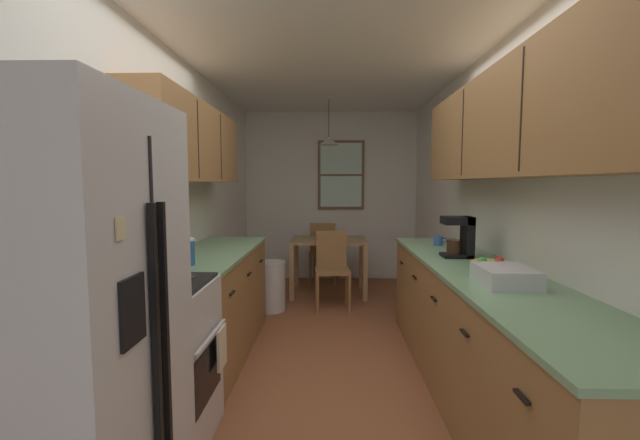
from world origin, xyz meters
TOP-DOWN VIEW (x-y plane):
  - ground_plane at (0.00, 1.00)m, footprint 12.00×12.00m
  - wall_left at (-1.35, 1.00)m, footprint 0.10×9.00m
  - wall_right at (1.35, 1.00)m, footprint 0.10×9.00m
  - wall_back at (0.00, 3.65)m, footprint 4.40×0.10m
  - ceiling_slab at (0.00, 1.00)m, footprint 4.40×9.00m
  - refrigerator at (-0.97, -1.22)m, footprint 0.70×0.77m
  - stove_range at (-0.99, -0.49)m, footprint 0.66×0.65m
  - microwave_over_range at (-1.11, -0.49)m, footprint 0.39×0.60m
  - counter_left at (-1.00, 0.74)m, footprint 0.64×1.81m
  - upper_cabinets_left at (-1.14, 0.69)m, footprint 0.33×1.89m
  - counter_right at (1.00, 0.04)m, footprint 0.64×3.15m
  - upper_cabinets_right at (1.14, -0.01)m, footprint 0.33×2.83m
  - dining_table at (-0.03, 2.71)m, footprint 0.98×0.75m
  - dining_chair_near at (0.02, 2.13)m, footprint 0.43×0.43m
  - dining_chair_far at (-0.10, 3.29)m, footprint 0.45×0.45m
  - pendant_light at (-0.03, 2.71)m, footprint 0.24×0.24m
  - back_window at (0.16, 3.58)m, footprint 0.70×0.05m
  - trash_bin at (-0.70, 1.97)m, footprint 0.35×0.35m
  - storage_canister at (-1.00, 0.13)m, footprint 0.12×0.12m
  - dish_towel at (-0.64, -0.32)m, footprint 0.02×0.16m
  - coffee_maker at (1.00, 0.49)m, footprint 0.22×0.18m
  - mug_by_coffeemaker at (0.99, 1.08)m, footprint 0.12×0.09m
  - fruit_bowl at (1.04, -0.02)m, footprint 0.26×0.26m
  - dish_rack at (0.98, -0.37)m, footprint 0.28×0.34m

SIDE VIEW (x-z plane):
  - ground_plane at x=0.00m, z-range 0.00..0.00m
  - trash_bin at x=-0.70m, z-range 0.00..0.57m
  - counter_right at x=1.00m, z-range 0.00..0.90m
  - counter_left at x=-1.00m, z-range 0.00..0.90m
  - stove_range at x=-0.99m, z-range -0.08..1.02m
  - dish_towel at x=-0.64m, z-range 0.38..0.62m
  - dining_chair_near at x=0.02m, z-range 0.05..0.95m
  - dining_chair_far at x=-0.10m, z-range 0.05..0.95m
  - dining_table at x=-0.03m, z-range 0.25..0.99m
  - refrigerator at x=-0.97m, z-range 0.00..1.77m
  - fruit_bowl at x=1.04m, z-range 0.89..0.98m
  - mug_by_coffeemaker at x=0.99m, z-range 0.90..0.99m
  - dish_rack at x=0.98m, z-range 0.90..1.00m
  - storage_canister at x=-1.00m, z-range 0.90..1.09m
  - coffee_maker at x=1.00m, z-range 0.91..1.22m
  - wall_left at x=-1.35m, z-range 0.00..2.55m
  - wall_right at x=1.35m, z-range 0.00..2.55m
  - wall_back at x=0.00m, z-range 0.00..2.55m
  - back_window at x=0.16m, z-range 1.08..2.12m
  - microwave_over_range at x=-1.11m, z-range 1.46..1.79m
  - upper_cabinets_left at x=-1.14m, z-range 1.48..2.10m
  - upper_cabinets_right at x=1.14m, z-range 1.50..2.18m
  - pendant_light at x=-0.03m, z-range 1.73..2.31m
  - ceiling_slab at x=0.00m, z-range 2.55..2.63m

